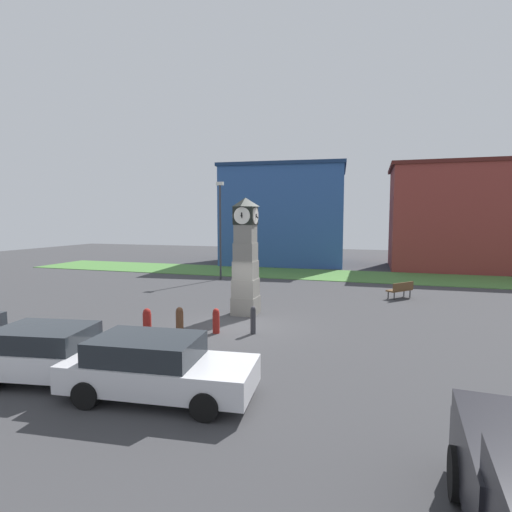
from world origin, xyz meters
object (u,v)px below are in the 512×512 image
street_lamp_near_road (220,224)px  bollard_mid_row (180,320)px  bollard_far_row (216,321)px  car_by_building (156,366)px  bench (401,289)px  bollard_near_tower (147,321)px  street_lamp_far_side (281,232)px  car_near_tower (53,353)px  bollard_end_row (253,320)px  clock_tower (246,261)px

street_lamp_near_road → bollard_mid_row: bearing=-74.0°
bollard_far_row → car_by_building: bearing=-82.0°
bollard_far_row → bollard_mid_row: bearing=-161.1°
bollard_mid_row → bench: size_ratio=0.65×
bollard_near_tower → bollard_far_row: size_ratio=1.01×
street_lamp_far_side → car_near_tower: bearing=-89.5°
car_by_building → street_lamp_far_side: size_ratio=0.90×
bollard_near_tower → bollard_end_row: bearing=17.2°
bollard_end_row → bench: bearing=57.4°
bollard_far_row → car_by_building: size_ratio=0.20×
clock_tower → bollard_far_row: (-0.08, -3.20, -1.96)m
clock_tower → car_near_tower: (-2.50, -8.58, -1.70)m
bench → street_lamp_near_road: street_lamp_near_road is taller
car_near_tower → bench: 17.24m
bollard_end_row → car_by_building: (-0.59, -5.79, 0.23)m
clock_tower → street_lamp_near_road: 10.77m
bollard_end_row → bollard_near_tower: bearing=-162.8°
clock_tower → bollard_end_row: (1.27, -2.85, -1.91)m
clock_tower → bench: bearing=40.6°
car_by_building → clock_tower: bearing=94.5°
car_near_tower → bollard_near_tower: bearing=90.5°
car_near_tower → street_lamp_near_road: street_lamp_near_road is taller
bollard_far_row → car_near_tower: bearing=-114.2°
bench → bollard_end_row: bearing=-122.6°
bollard_end_row → bench: size_ratio=0.68×
clock_tower → bollard_end_row: bearing=-66.0°
bollard_mid_row → car_by_building: 5.41m
clock_tower → bollard_mid_row: size_ratio=5.21×
bollard_mid_row → street_lamp_near_road: street_lamp_near_road is taller
bollard_far_row → bench: size_ratio=0.61×
car_by_building → street_lamp_near_road: (-5.78, 18.01, 3.19)m
bollard_near_tower → bollard_mid_row: 1.22m
street_lamp_far_side → bollard_mid_row: bearing=-86.4°
bollard_mid_row → car_by_building: (2.06, -5.00, 0.25)m
street_lamp_near_road → street_lamp_far_side: street_lamp_near_road is taller
bollard_near_tower → bench: 13.68m
bollard_far_row → bollard_end_row: bollard_end_row is taller
bollard_end_row → clock_tower: bearing=114.0°
bench → bollard_near_tower: bearing=-133.5°
street_lamp_near_road → car_near_tower: bearing=-81.7°
bollard_far_row → street_lamp_near_road: (-5.02, 12.57, 3.47)m
bench → street_lamp_near_road: 12.93m
clock_tower → bench: (6.87, 5.89, -1.92)m
car_near_tower → bollard_mid_row: bearing=77.2°
bollard_near_tower → bench: bollard_near_tower is taller
bollard_mid_row → bollard_far_row: size_ratio=1.06×
bollard_mid_row → car_near_tower: 5.06m
bollard_far_row → bollard_end_row: (1.36, 0.35, 0.05)m
street_lamp_near_road → street_lamp_far_side: 8.71m
bench → street_lamp_far_side: bearing=129.1°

